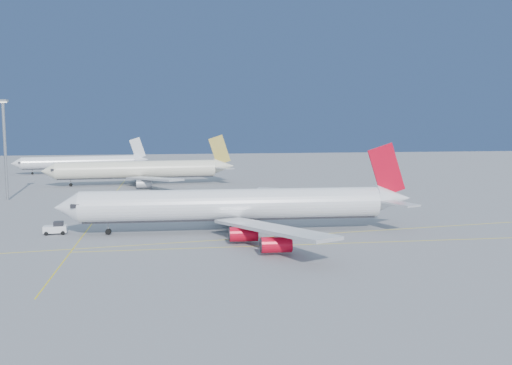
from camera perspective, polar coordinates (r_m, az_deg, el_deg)
name	(u,v)px	position (r m, az deg, el deg)	size (l,w,h in m)	color
ground	(282,230)	(118.77, 2.59, -4.77)	(500.00, 500.00, 0.00)	slate
taxiway_lines	(209,226)	(123.14, -4.73, -4.37)	(118.86, 140.00, 0.02)	yellow
airliner_virgin	(240,205)	(116.40, -1.61, -2.28)	(73.03, 65.72, 18.04)	white
airliner_etihad	(141,170)	(201.17, -11.41, 1.27)	(65.76, 60.59, 17.16)	beige
airliner_third	(82,162)	(249.25, -16.99, 1.94)	(55.13, 50.26, 14.83)	white
pushback_tug	(56,228)	(121.23, -19.39, -4.34)	(4.66, 3.06, 2.53)	white
light_mast	(5,141)	(173.96, -23.83, 3.79)	(2.43, 2.43, 28.13)	gray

